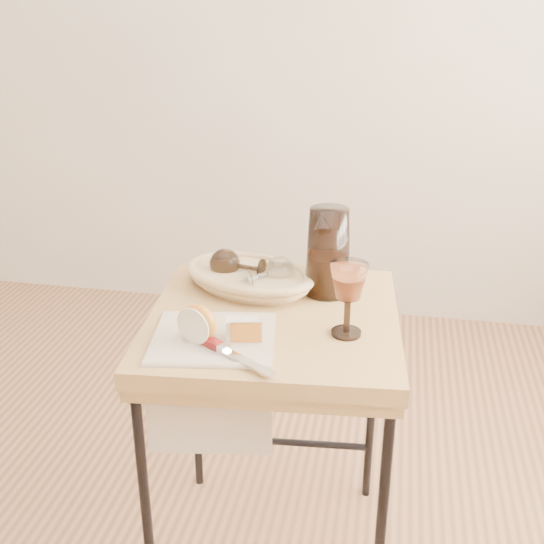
% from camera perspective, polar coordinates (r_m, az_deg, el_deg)
% --- Properties ---
extents(wall_back, '(3.60, 0.00, 2.70)m').
position_cam_1_polar(wall_back, '(3.07, -1.25, 20.71)').
color(wall_back, '#C6B397').
rests_on(wall_back, ground).
extents(side_table, '(0.64, 0.64, 0.76)m').
position_cam_1_polar(side_table, '(1.81, 0.12, -14.43)').
color(side_table, olive).
rests_on(side_table, floor).
extents(tea_towel, '(0.30, 0.28, 0.01)m').
position_cam_1_polar(tea_towel, '(1.50, -4.99, -5.59)').
color(tea_towel, beige).
rests_on(tea_towel, side_table).
extents(bread_basket, '(0.37, 0.30, 0.05)m').
position_cam_1_polar(bread_basket, '(1.74, -1.91, -0.61)').
color(bread_basket, tan).
rests_on(bread_basket, side_table).
extents(goblet_lying_a, '(0.15, 0.11, 0.08)m').
position_cam_1_polar(goblet_lying_a, '(1.74, -2.71, 0.49)').
color(goblet_lying_a, '#342417').
rests_on(goblet_lying_a, bread_basket).
extents(goblet_lying_b, '(0.14, 0.14, 0.07)m').
position_cam_1_polar(goblet_lying_b, '(1.70, -0.53, -0.21)').
color(goblet_lying_b, white).
rests_on(goblet_lying_b, bread_basket).
extents(pitcher, '(0.21, 0.27, 0.26)m').
position_cam_1_polar(pitcher, '(1.68, 4.81, 1.75)').
color(pitcher, black).
rests_on(pitcher, side_table).
extents(wine_goblet, '(0.09, 0.09, 0.18)m').
position_cam_1_polar(wine_goblet, '(1.49, 6.49, -2.34)').
color(wine_goblet, white).
rests_on(wine_goblet, side_table).
extents(apple_half, '(0.10, 0.08, 0.08)m').
position_cam_1_polar(apple_half, '(1.47, -6.24, -4.30)').
color(apple_half, red).
rests_on(apple_half, tea_towel).
extents(apple_wedge, '(0.07, 0.05, 0.05)m').
position_cam_1_polar(apple_wedge, '(1.48, -2.59, -4.86)').
color(apple_wedge, beige).
rests_on(apple_wedge, tea_towel).
extents(table_knife, '(0.22, 0.16, 0.02)m').
position_cam_1_polar(table_knife, '(1.43, -3.89, -6.65)').
color(table_knife, silver).
rests_on(table_knife, tea_towel).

